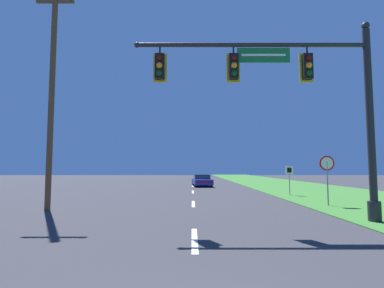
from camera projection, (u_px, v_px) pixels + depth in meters
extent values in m
cube|color=#38752D|center=(290.00, 186.00, 31.95)|extent=(10.00, 110.00, 0.04)
cube|color=silver|center=(194.00, 240.00, 7.99)|extent=(0.16, 2.80, 0.01)
cube|color=silver|center=(192.00, 204.00, 15.97)|extent=(0.16, 2.80, 0.01)
cube|color=silver|center=(192.00, 192.00, 23.94)|extent=(0.16, 2.80, 0.01)
cube|color=silver|center=(192.00, 186.00, 31.92)|extent=(0.16, 2.80, 0.01)
cube|color=silver|center=(192.00, 182.00, 39.89)|extent=(0.16, 2.80, 0.01)
cylinder|color=#232326|center=(373.00, 211.00, 10.61)|extent=(0.44, 0.44, 0.70)
cylinder|color=#232326|center=(369.00, 123.00, 10.86)|extent=(0.26, 0.26, 7.03)
sphere|color=#232326|center=(364.00, 26.00, 11.15)|extent=(0.28, 0.28, 0.28)
cylinder|color=#232326|center=(251.00, 45.00, 11.08)|extent=(8.51, 0.16, 0.16)
sphere|color=#232326|center=(136.00, 45.00, 11.07)|extent=(0.21, 0.21, 0.21)
cube|color=#196B33|center=(263.00, 55.00, 11.05)|extent=(1.94, 0.06, 0.55)
cube|color=white|center=(263.00, 55.00, 11.02)|extent=(1.63, 0.01, 0.08)
cylinder|color=black|center=(159.00, 49.00, 11.06)|extent=(0.06, 0.06, 0.35)
cube|color=yellow|center=(159.00, 68.00, 11.14)|extent=(0.50, 0.03, 1.11)
cube|color=black|center=(159.00, 67.00, 11.01)|extent=(0.34, 0.24, 0.95)
sphere|color=#4C0F0C|center=(159.00, 58.00, 10.89)|extent=(0.22, 0.22, 0.22)
sphere|color=orange|center=(159.00, 65.00, 10.87)|extent=(0.22, 0.22, 0.22)
sphere|color=#0F3D19|center=(158.00, 73.00, 10.84)|extent=(0.22, 0.22, 0.22)
cylinder|color=black|center=(233.00, 50.00, 11.07)|extent=(0.06, 0.06, 0.35)
cube|color=yellow|center=(232.00, 68.00, 11.15)|extent=(0.50, 0.03, 1.11)
cube|color=black|center=(233.00, 67.00, 11.01)|extent=(0.34, 0.24, 0.95)
sphere|color=#4C0F0C|center=(233.00, 58.00, 10.90)|extent=(0.22, 0.22, 0.22)
sphere|color=orange|center=(233.00, 65.00, 10.87)|extent=(0.22, 0.22, 0.22)
sphere|color=#0F3D19|center=(233.00, 73.00, 10.85)|extent=(0.22, 0.22, 0.22)
cylinder|color=black|center=(306.00, 50.00, 11.07)|extent=(0.06, 0.06, 0.35)
cube|color=yellow|center=(305.00, 68.00, 11.16)|extent=(0.50, 0.03, 1.11)
cube|color=black|center=(307.00, 67.00, 11.02)|extent=(0.34, 0.24, 0.95)
sphere|color=#4C0F0C|center=(308.00, 58.00, 10.90)|extent=(0.22, 0.22, 0.22)
sphere|color=orange|center=(308.00, 65.00, 10.88)|extent=(0.22, 0.22, 0.22)
sphere|color=#0F3D19|center=(308.00, 73.00, 10.86)|extent=(0.22, 0.22, 0.22)
cylinder|color=black|center=(207.00, 183.00, 33.00)|extent=(0.22, 0.64, 0.64)
cylinder|color=black|center=(192.00, 183.00, 32.87)|extent=(0.22, 0.64, 0.64)
cylinder|color=black|center=(211.00, 184.00, 30.05)|extent=(0.22, 0.64, 0.64)
cylinder|color=black|center=(195.00, 184.00, 29.91)|extent=(0.22, 0.64, 0.64)
cube|color=#1E2D9E|center=(201.00, 182.00, 31.47)|extent=(2.17, 4.51, 0.55)
cube|color=#283342|center=(201.00, 177.00, 31.62)|extent=(1.75, 1.96, 0.42)
cube|color=#1E2D9E|center=(201.00, 175.00, 31.63)|extent=(1.71, 1.92, 0.06)
cube|color=#B71414|center=(204.00, 182.00, 29.33)|extent=(1.67, 0.20, 0.14)
cylinder|color=gray|center=(327.00, 183.00, 15.13)|extent=(0.07, 0.07, 2.20)
cylinder|color=red|center=(326.00, 163.00, 15.22)|extent=(0.76, 0.04, 0.76)
cylinder|color=white|center=(326.00, 163.00, 15.19)|extent=(0.61, 0.01, 0.61)
cylinder|color=gray|center=(289.00, 181.00, 21.02)|extent=(0.06, 0.06, 2.00)
cube|color=white|center=(288.00, 170.00, 21.08)|extent=(0.55, 0.04, 0.60)
cube|color=black|center=(288.00, 170.00, 21.06)|extent=(0.31, 0.01, 0.34)
cylinder|color=brown|center=(51.00, 94.00, 13.93)|extent=(0.26, 0.26, 10.76)
cube|color=brown|center=(54.00, 2.00, 14.29)|extent=(1.80, 0.12, 0.12)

